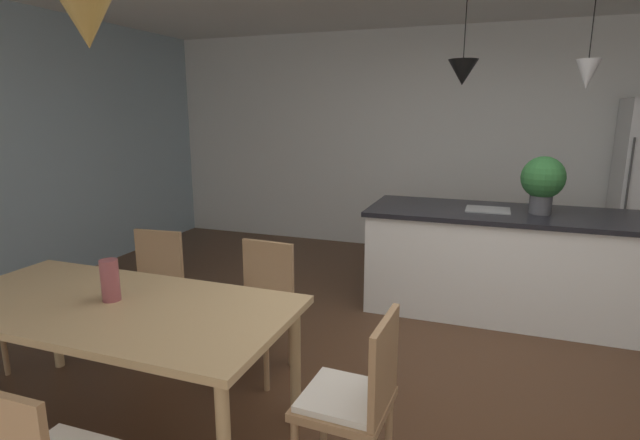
% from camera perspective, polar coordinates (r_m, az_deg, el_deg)
% --- Properties ---
extents(ground_plane, '(10.00, 8.40, 0.04)m').
position_cam_1_polar(ground_plane, '(3.38, 14.43, -18.92)').
color(ground_plane, '#4C301E').
extents(wall_back_kitchen, '(10.00, 0.12, 2.70)m').
position_cam_1_polar(wall_back_kitchen, '(6.16, 18.24, 8.51)').
color(wall_back_kitchen, white).
rests_on(wall_back_kitchen, ground_plane).
extents(dining_table, '(1.93, 0.92, 0.74)m').
position_cam_1_polar(dining_table, '(2.85, -23.10, -10.14)').
color(dining_table, tan).
rests_on(dining_table, ground_plane).
extents(chair_far_right, '(0.42, 0.42, 0.87)m').
position_cam_1_polar(chair_far_right, '(3.31, -7.14, -9.68)').
color(chair_far_right, '#A87F56').
rests_on(chair_far_right, ground_plane).
extents(chair_far_left, '(0.43, 0.43, 0.87)m').
position_cam_1_polar(chair_far_left, '(3.77, -19.22, -7.48)').
color(chair_far_left, '#A87F56').
rests_on(chair_far_left, ground_plane).
extents(chair_kitchen_end, '(0.42, 0.42, 0.87)m').
position_cam_1_polar(chair_kitchen_end, '(2.32, 4.11, -20.01)').
color(chair_kitchen_end, '#A87F56').
rests_on(chair_kitchen_end, ground_plane).
extents(kitchen_island, '(2.35, 0.91, 0.91)m').
position_cam_1_polar(kitchen_island, '(4.50, 20.99, -4.56)').
color(kitchen_island, white).
rests_on(kitchen_island, ground_plane).
extents(pendant_over_table, '(0.23, 0.23, 0.70)m').
position_cam_1_polar(pendant_over_table, '(2.53, -25.67, 20.23)').
color(pendant_over_table, black).
extents(pendant_over_island_main, '(0.25, 0.25, 0.76)m').
position_cam_1_polar(pendant_over_island_main, '(4.33, 16.40, 16.30)').
color(pendant_over_island_main, black).
extents(pendant_over_island_aux, '(0.18, 0.18, 0.81)m').
position_cam_1_polar(pendant_over_island_aux, '(4.36, 28.86, 14.77)').
color(pendant_over_island_aux, black).
extents(potted_plant_on_island, '(0.35, 0.35, 0.47)m').
position_cam_1_polar(potted_plant_on_island, '(4.36, 24.69, 4.25)').
color(potted_plant_on_island, '#4C4C51').
rests_on(potted_plant_on_island, kitchen_island).
extents(vase_on_dining_table, '(0.10, 0.10, 0.23)m').
position_cam_1_polar(vase_on_dining_table, '(2.83, -23.41, -6.50)').
color(vase_on_dining_table, '#994C51').
rests_on(vase_on_dining_table, dining_table).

